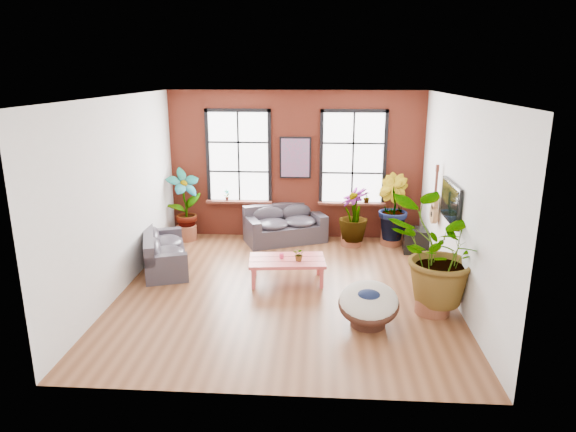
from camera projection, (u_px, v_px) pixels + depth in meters
name	position (u px, v px, depth m)	size (l,w,h in m)	color
room	(286.00, 196.00, 9.21)	(6.04, 6.54, 3.54)	brown
sofa_back	(285.00, 225.00, 12.18)	(2.05, 1.55, 0.85)	#363039
sofa_left	(162.00, 252.00, 10.52)	(1.38, 2.07, 0.76)	#363039
coffee_table	(287.00, 262.00, 9.79)	(1.51, 0.95, 0.55)	#CD494A
papasan_chair	(369.00, 304.00, 8.10)	(1.08, 1.09, 0.72)	#3F2016
poster	(295.00, 158.00, 12.06)	(0.74, 0.06, 0.98)	black
tv_wall_unit	(446.00, 204.00, 9.50)	(0.13, 1.86, 1.20)	black
media_box	(418.00, 240.00, 11.45)	(0.69, 0.59, 0.54)	black
pot_back_left	(187.00, 233.00, 12.32)	(0.63, 0.63, 0.35)	brown
pot_back_right	(391.00, 237.00, 11.98)	(0.52, 0.52, 0.37)	brown
pot_right_wall	(433.00, 301.00, 8.57)	(0.76, 0.76, 0.42)	brown
pot_mid	(351.00, 238.00, 11.93)	(0.54, 0.54, 0.34)	brown
floor_plant_back_left	(185.00, 202.00, 12.12)	(0.83, 0.56, 1.58)	#154612
floor_plant_back_right	(391.00, 207.00, 11.81)	(0.83, 0.67, 1.50)	#154612
floor_plant_right_wall	(437.00, 254.00, 8.35)	(1.59, 1.38, 1.77)	#154612
floor_plant_mid	(353.00, 214.00, 11.73)	(0.69, 0.69, 1.23)	#154612
table_plant	(299.00, 254.00, 9.65)	(0.23, 0.20, 0.25)	#154612
sill_plant_left	(227.00, 195.00, 12.37)	(0.14, 0.10, 0.27)	#154612
sill_plant_right	(367.00, 197.00, 12.15)	(0.15, 0.15, 0.27)	#154612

